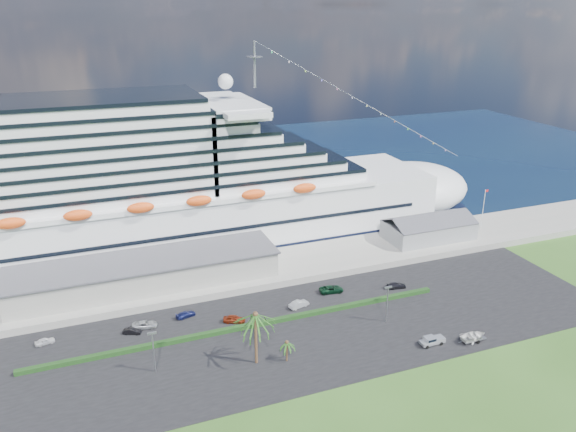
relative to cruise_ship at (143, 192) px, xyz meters
name	(u,v)px	position (x,y,z in m)	size (l,w,h in m)	color
ground	(314,363)	(21.53, -64.00, -16.69)	(420.00, 420.00, 0.00)	#2B501A
asphalt_lot	(293,333)	(21.53, -53.00, -16.63)	(140.00, 38.00, 0.12)	black
wharf	(250,270)	(21.53, -24.00, -15.79)	(240.00, 20.00, 1.80)	gray
water	(181,177)	(21.53, 66.00, -16.68)	(420.00, 160.00, 0.02)	black
cruise_ship	(143,192)	(0.00, 0.00, 0.00)	(191.00, 38.00, 54.00)	silver
terminal_building	(146,272)	(-3.47, -24.00, -11.68)	(61.00, 15.00, 6.30)	gray
port_shed	(429,229)	(73.53, -24.00, -12.30)	(24.00, 12.31, 7.37)	gray
flagpole	(483,208)	(91.57, -24.00, -8.43)	(1.08, 0.16, 12.00)	silver
hedge	(248,326)	(13.53, -48.00, -16.12)	(88.00, 1.10, 0.90)	black
lamp_post_left	(153,347)	(-6.47, -56.00, -11.35)	(1.60, 0.35, 8.27)	gray
lamp_post_right	(387,300)	(41.53, -56.00, -11.35)	(1.60, 0.35, 8.27)	gray
palm_tall	(256,320)	(11.53, -60.00, -7.49)	(8.82, 8.82, 11.13)	#47301E
palm_short	(287,345)	(17.03, -61.50, -13.03)	(3.53, 3.53, 4.56)	#47301E
parked_car_0	(45,341)	(-25.44, -39.23, -15.95)	(1.49, 3.70, 1.26)	silver
parked_car_1	(132,331)	(-8.98, -41.64, -15.96)	(1.29, 3.71, 1.22)	black
parked_car_2	(145,325)	(-6.27, -40.21, -15.86)	(2.36, 5.11, 1.42)	#9B9FA3
parked_car_3	(186,314)	(2.48, -39.03, -15.95)	(1.76, 4.33, 1.26)	#171D52
parked_car_4	(234,319)	(11.59, -44.85, -15.78)	(1.87, 4.64, 1.58)	maroon
parked_car_5	(299,304)	(26.63, -43.88, -15.80)	(1.65, 4.72, 1.56)	#AFB2B6
parked_car_6	(331,289)	(36.27, -40.23, -15.79)	(2.60, 5.65, 1.57)	black
parked_car_7	(397,285)	(51.48, -43.84, -15.90)	(1.88, 4.62, 1.34)	black
pickup_truck	(432,340)	(45.52, -66.74, -15.58)	(5.13, 2.05, 1.80)	black
boat_trailer	(474,336)	(53.82, -68.80, -15.36)	(6.39, 4.13, 1.84)	gray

